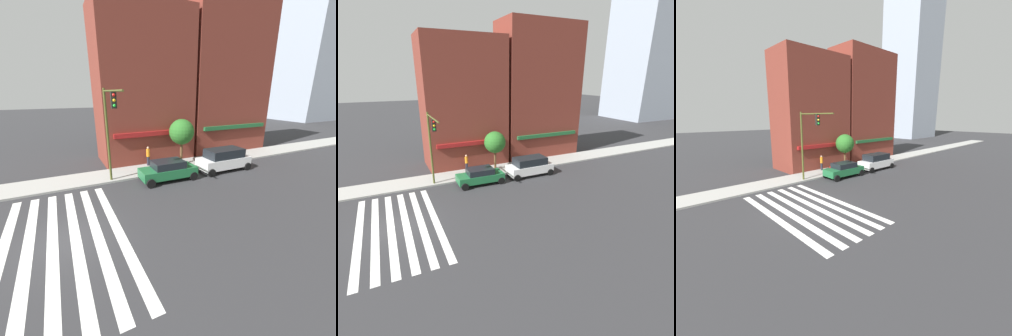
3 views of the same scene
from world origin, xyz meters
TOP-DOWN VIEW (x-y plane):
  - ground_plane at (0.00, 0.00)m, footprint 200.00×200.00m
  - sidewalk_left at (0.00, 7.50)m, footprint 120.00×3.00m
  - crosswalk_stripes at (-0.00, 0.00)m, footprint 5.40×10.80m
  - storefront_row at (13.75, 11.50)m, footprint 18.91×5.30m
  - tower_distant at (57.78, 28.00)m, footprint 14.38×12.01m
  - traffic_signal at (3.67, 5.32)m, footprint 0.32×4.94m
  - sedan_green at (7.73, 4.70)m, footprint 4.45×2.02m
  - suv_white at (13.18, 4.70)m, footprint 4.70×2.12m
  - pedestrian_orange_vest at (7.56, 8.47)m, footprint 0.32×0.32m
  - fire_hydrant at (7.25, 6.40)m, footprint 0.24×0.24m
  - street_tree at (10.48, 7.50)m, footprint 2.28×2.28m

SIDE VIEW (x-z plane):
  - ground_plane at x=0.00m, z-range 0.00..0.00m
  - crosswalk_stripes at x=0.00m, z-range 0.00..0.01m
  - sidewalk_left at x=0.00m, z-range 0.00..0.15m
  - fire_hydrant at x=7.25m, z-range 0.19..1.03m
  - sedan_green at x=7.73m, z-range 0.05..1.64m
  - suv_white at x=13.18m, z-range 0.06..2.00m
  - pedestrian_orange_vest at x=7.56m, z-range 0.19..1.96m
  - street_tree at x=10.48m, z-range 1.08..5.26m
  - traffic_signal at x=3.67m, z-range 1.23..8.09m
  - storefront_row at x=13.75m, z-range -0.43..15.31m
  - tower_distant at x=57.78m, z-range 0.00..48.78m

